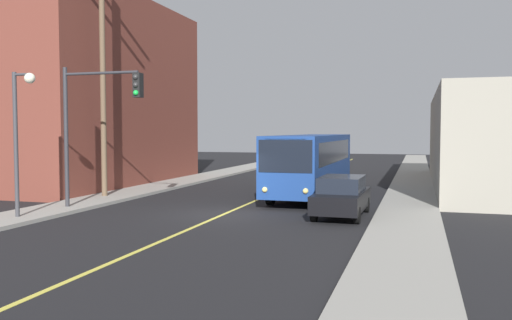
{
  "coord_description": "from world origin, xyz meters",
  "views": [
    {
      "loc": [
        7.64,
        -20.79,
        3.45
      ],
      "look_at": [
        0.0,
        4.48,
        2.0
      ],
      "focal_mm": 37.92,
      "sensor_mm": 36.0,
      "label": 1
    }
  ],
  "objects": [
    {
      "name": "utility_pole_near",
      "position": [
        -7.58,
        3.02,
        6.6
      ],
      "size": [
        2.4,
        0.28,
        11.83
      ],
      "color": "brown",
      "rests_on": "sidewalk_left"
    },
    {
      "name": "sidewalk_right",
      "position": [
        7.25,
        10.0,
        0.07
      ],
      "size": [
        2.5,
        90.0,
        0.15
      ],
      "primitive_type": "cube",
      "color": "gray",
      "rests_on": "ground"
    },
    {
      "name": "traffic_signal_left_corner",
      "position": [
        -5.41,
        -0.87,
        4.3
      ],
      "size": [
        3.75,
        0.48,
        6.0
      ],
      "color": "#2D2D33",
      "rests_on": "sidewalk_left"
    },
    {
      "name": "street_lamp_left",
      "position": [
        -6.83,
        -3.79,
        3.74
      ],
      "size": [
        0.98,
        0.4,
        5.5
      ],
      "color": "#38383D",
      "rests_on": "sidewalk_left"
    },
    {
      "name": "parked_car_black",
      "position": [
        4.72,
        0.7,
        0.84
      ],
      "size": [
        1.89,
        4.44,
        1.62
      ],
      "color": "black",
      "rests_on": "ground"
    },
    {
      "name": "sidewalk_left",
      "position": [
        -7.25,
        10.0,
        0.07
      ],
      "size": [
        2.5,
        90.0,
        0.15
      ],
      "primitive_type": "cube",
      "color": "gray",
      "rests_on": "ground"
    },
    {
      "name": "building_left_brick",
      "position": [
        -13.49,
        9.07,
        5.79
      ],
      "size": [
        10.0,
        16.39,
        11.58
      ],
      "color": "brown",
      "rests_on": "ground"
    },
    {
      "name": "lane_stripe_center",
      "position": [
        0.0,
        15.0,
        0.01
      ],
      "size": [
        0.16,
        60.0,
        0.01
      ],
      "primitive_type": "cube",
      "color": "#D8CC4C",
      "rests_on": "ground"
    },
    {
      "name": "ground_plane",
      "position": [
        0.0,
        0.0,
        0.0
      ],
      "size": [
        120.0,
        120.0,
        0.0
      ],
      "primitive_type": "plane",
      "color": "black"
    },
    {
      "name": "city_bus",
      "position": [
        2.2,
        7.45,
        1.82
      ],
      "size": [
        2.58,
        12.16,
        3.2
      ],
      "color": "navy",
      "rests_on": "ground"
    }
  ]
}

